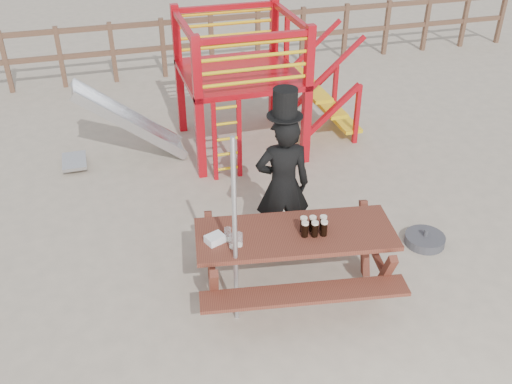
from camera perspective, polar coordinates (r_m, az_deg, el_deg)
The scene contains 10 objects.
ground at distance 6.41m, azimuth 5.24°, elevation -9.89°, with size 60.00×60.00×0.00m, color tan.
back_fence at distance 12.07m, azimuth -6.90°, elevation 14.92°, with size 15.09×0.09×1.20m.
playground_fort at distance 8.82m, azimuth -2.09°, elevation 10.84°, with size 4.71×1.84×2.10m.
picnic_table at distance 6.09m, azimuth 3.87°, elevation -6.26°, with size 2.26×1.73×0.80m.
man_with_hat at distance 6.50m, azimuth 2.70°, elevation 0.99°, with size 0.69×0.51×2.05m.
metal_pole at distance 5.42m, azimuth -2.12°, elevation -4.44°, with size 0.05×0.05×2.11m, color #B2B2B7.
parasol_base at distance 7.33m, azimuth 16.52°, elevation -4.58°, with size 0.49×0.49×0.21m.
paper_bag at distance 5.75m, azimuth -4.13°, elevation -4.70°, with size 0.18×0.14×0.08m, color white.
stout_pints at distance 5.86m, azimuth 5.80°, elevation -3.42°, with size 0.29×0.20×0.17m.
empty_glasses at distance 5.69m, azimuth -2.30°, elevation -4.72°, with size 0.16×0.19×0.15m.
Camera 1 is at (-1.89, -4.37, 4.29)m, focal length 40.00 mm.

